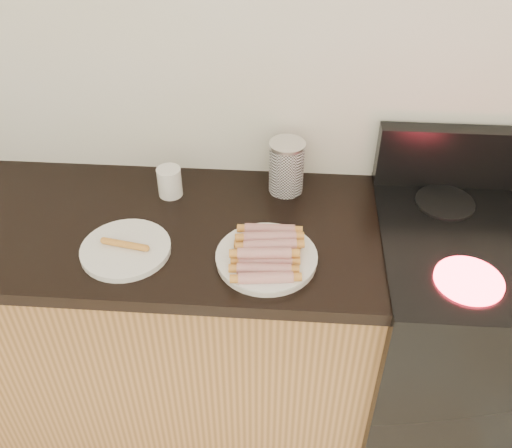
# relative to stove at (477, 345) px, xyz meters

# --- Properties ---
(wall_back) EXTENTS (4.00, 0.04, 2.60)m
(wall_back) POSITION_rel_stove_xyz_m (-0.78, 0.32, 0.84)
(wall_back) COLOR silver
(wall_back) RESTS_ON ground
(cabinet_base) EXTENTS (2.20, 0.59, 0.86)m
(cabinet_base) POSITION_rel_stove_xyz_m (-1.48, 0.01, -0.03)
(cabinet_base) COLOR #9E6C3D
(cabinet_base) RESTS_ON floor
(counter_slab) EXTENTS (2.20, 0.62, 0.04)m
(counter_slab) POSITION_rel_stove_xyz_m (-1.48, 0.01, 0.42)
(counter_slab) COLOR black
(counter_slab) RESTS_ON cabinet_base
(stove) EXTENTS (0.76, 0.65, 0.91)m
(stove) POSITION_rel_stove_xyz_m (0.00, 0.00, 0.00)
(stove) COLOR black
(stove) RESTS_ON floor
(stove_panel) EXTENTS (0.76, 0.06, 0.20)m
(stove_panel) POSITION_rel_stove_xyz_m (0.00, 0.28, 0.55)
(stove_panel) COLOR black
(stove_panel) RESTS_ON stove
(burner_near_left) EXTENTS (0.18, 0.18, 0.01)m
(burner_near_left) POSITION_rel_stove_xyz_m (-0.17, -0.17, 0.46)
(burner_near_left) COLOR #FF1E2D
(burner_near_left) RESTS_ON stove
(burner_far_left) EXTENTS (0.18, 0.18, 0.01)m
(burner_far_left) POSITION_rel_stove_xyz_m (-0.17, 0.17, 0.46)
(burner_far_left) COLOR black
(burner_far_left) RESTS_ON stove
(main_plate) EXTENTS (0.31, 0.31, 0.02)m
(main_plate) POSITION_rel_stove_xyz_m (-0.70, -0.12, 0.45)
(main_plate) COLOR silver
(main_plate) RESTS_ON counter_slab
(side_plate) EXTENTS (0.26, 0.26, 0.02)m
(side_plate) POSITION_rel_stove_xyz_m (-1.10, -0.11, 0.45)
(side_plate) COLOR silver
(side_plate) RESTS_ON counter_slab
(hotdog_pile) EXTENTS (0.14, 0.24, 0.06)m
(hotdog_pile) POSITION_rel_stove_xyz_m (-0.70, -0.12, 0.49)
(hotdog_pile) COLOR #9C321D
(hotdog_pile) RESTS_ON main_plate
(plain_sausages) EXTENTS (0.13, 0.04, 0.02)m
(plain_sausages) POSITION_rel_stove_xyz_m (-1.10, -0.11, 0.47)
(plain_sausages) COLOR #BA632F
(plain_sausages) RESTS_ON side_plate
(canister) EXTENTS (0.11, 0.11, 0.17)m
(canister) POSITION_rel_stove_xyz_m (-0.66, 0.22, 0.53)
(canister) COLOR white
(canister) RESTS_ON counter_slab
(mug) EXTENTS (0.10, 0.10, 0.10)m
(mug) POSITION_rel_stove_xyz_m (-1.03, 0.17, 0.49)
(mug) COLOR silver
(mug) RESTS_ON counter_slab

